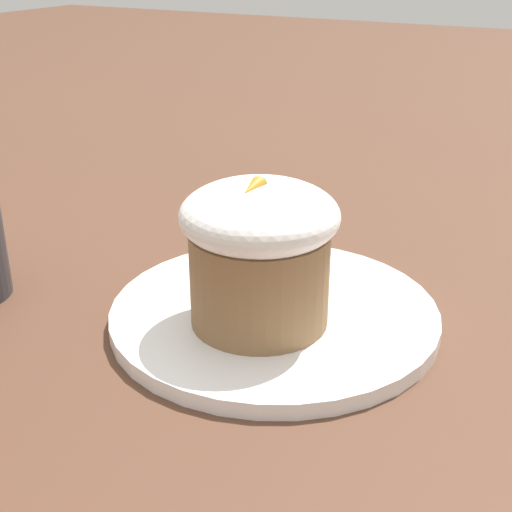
% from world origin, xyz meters
% --- Properties ---
extents(ground_plane, '(4.00, 4.00, 0.00)m').
position_xyz_m(ground_plane, '(0.00, 0.00, 0.00)').
color(ground_plane, '#513323').
extents(dessert_plate, '(0.25, 0.25, 0.01)m').
position_xyz_m(dessert_plate, '(0.00, 0.00, 0.01)').
color(dessert_plate, white).
rests_on(dessert_plate, ground_plane).
extents(carrot_cake, '(0.11, 0.11, 0.11)m').
position_xyz_m(carrot_cake, '(0.02, -0.00, 0.07)').
color(carrot_cake, olive).
rests_on(carrot_cake, dessert_plate).
extents(spoon, '(0.13, 0.04, 0.01)m').
position_xyz_m(spoon, '(-0.02, -0.03, 0.02)').
color(spoon, '#B7B7BC').
rests_on(spoon, dessert_plate).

